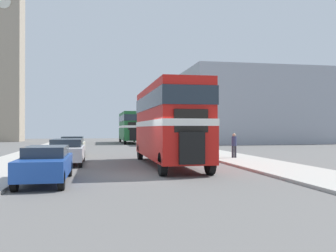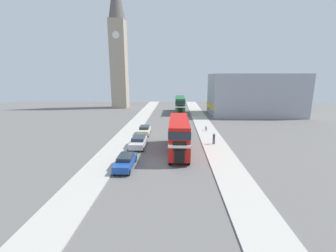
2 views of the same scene
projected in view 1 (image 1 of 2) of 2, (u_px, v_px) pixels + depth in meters
The scene contains 11 objects.
ground_plane at pixel (147, 175), 16.14m from camera, with size 120.00×120.00×0.00m, color slate.
sidewalk_right at pixel (291, 170), 17.40m from camera, with size 3.50×120.00×0.12m.
double_decker_bus at pixel (168, 119), 20.24m from camera, with size 2.40×10.38×4.22m.
bus_distant at pixel (130, 125), 51.09m from camera, with size 2.40×11.20×4.15m.
car_parked_near at pixel (46, 164), 13.89m from camera, with size 1.65×4.49×1.36m.
car_parked_mid at pixel (67, 151), 20.88m from camera, with size 1.85×4.58×1.42m.
car_parked_far at pixel (73, 146), 27.50m from camera, with size 1.68×4.26×1.43m.
pedestrian_walking at pixel (234, 144), 24.23m from camera, with size 0.32×0.32×1.58m.
bicycle_on_pavement at pixel (200, 146), 32.17m from camera, with size 0.05×1.76×0.78m.
church_tower at pixel (7, 11), 57.32m from camera, with size 4.67×4.67×39.05m.
shop_building_block at pixel (262, 107), 52.21m from camera, with size 21.51×11.98×10.01m.
Camera 1 is at (-2.14, -16.04, 2.03)m, focal length 40.00 mm.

